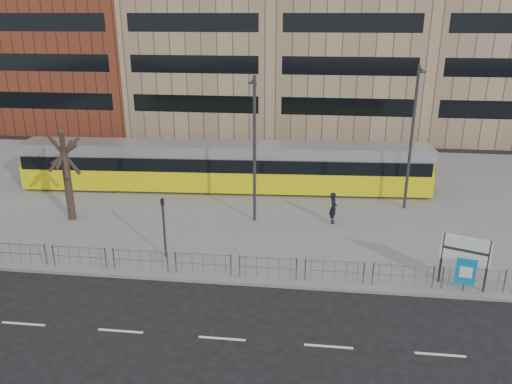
# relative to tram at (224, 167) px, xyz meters

# --- Properties ---
(ground) EXTENTS (120.00, 120.00, 0.00)m
(ground) POSITION_rel_tram_xyz_m (4.82, -12.36, -1.77)
(ground) COLOR black
(ground) RESTS_ON ground
(plaza) EXTENTS (64.00, 24.00, 0.15)m
(plaza) POSITION_rel_tram_xyz_m (4.82, -0.36, -1.70)
(plaza) COLOR slate
(plaza) RESTS_ON ground
(kerb) EXTENTS (64.00, 0.25, 0.17)m
(kerb) POSITION_rel_tram_xyz_m (4.82, -12.31, -1.70)
(kerb) COLOR gray
(kerb) RESTS_ON ground
(pedestrian_barrier) EXTENTS (32.07, 0.07, 1.10)m
(pedestrian_barrier) POSITION_rel_tram_xyz_m (6.82, -11.86, -0.79)
(pedestrian_barrier) COLOR gray
(pedestrian_barrier) RESTS_ON plaza
(road_markings) EXTENTS (62.00, 0.12, 0.01)m
(road_markings) POSITION_rel_tram_xyz_m (5.82, -16.36, -1.77)
(road_markings) COLOR white
(road_markings) RESTS_ON ground
(tram) EXTENTS (27.55, 4.14, 3.23)m
(tram) POSITION_rel_tram_xyz_m (0.00, 0.00, 0.00)
(tram) COLOR yellow
(tram) RESTS_ON plaza
(station_sign) EXTENTS (1.97, 0.82, 2.39)m
(station_sign) POSITION_rel_tram_xyz_m (12.71, -11.56, 0.04)
(station_sign) COLOR #2D2D30
(station_sign) RESTS_ON plaza
(ad_panel) EXTENTS (0.82, 0.23, 1.55)m
(ad_panel) POSITION_rel_tram_xyz_m (12.72, -11.96, -0.71)
(ad_panel) COLOR #2D2D30
(ad_panel) RESTS_ON plaza
(pedestrian) EXTENTS (0.45, 0.68, 1.84)m
(pedestrian) POSITION_rel_tram_xyz_m (7.24, -4.98, -0.70)
(pedestrian) COLOR black
(pedestrian) RESTS_ON plaza
(traffic_light_west) EXTENTS (0.18, 0.21, 3.10)m
(traffic_light_west) POSITION_rel_tram_xyz_m (-1.13, -10.34, 0.35)
(traffic_light_west) COLOR #2D2D30
(traffic_light_west) RESTS_ON plaza
(lamp_post_west) EXTENTS (0.45, 1.04, 8.34)m
(lamp_post_west) POSITION_rel_tram_xyz_m (2.69, -5.20, 2.92)
(lamp_post_west) COLOR #2D2D30
(lamp_post_west) RESTS_ON plaza
(lamp_post_east) EXTENTS (0.45, 1.04, 8.70)m
(lamp_post_east) POSITION_rel_tram_xyz_m (11.73, -2.19, 3.10)
(lamp_post_east) COLOR #2D2D30
(lamp_post_east) RESTS_ON plaza
(bare_tree) EXTENTS (4.79, 4.79, 7.72)m
(bare_tree) POSITION_rel_tram_xyz_m (-8.02, -6.25, 3.91)
(bare_tree) COLOR black
(bare_tree) RESTS_ON plaza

